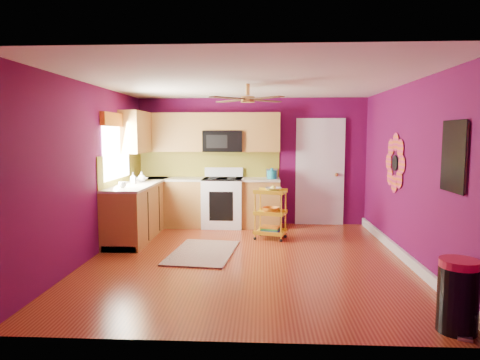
{
  "coord_description": "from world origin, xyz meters",
  "views": [
    {
      "loc": [
        0.21,
        -6.0,
        1.77
      ],
      "look_at": [
        -0.12,
        0.4,
        1.1
      ],
      "focal_mm": 32.0,
      "sensor_mm": 36.0,
      "label": 1
    }
  ],
  "objects": [
    {
      "name": "ground",
      "position": [
        0.0,
        0.0,
        0.0
      ],
      "size": [
        5.0,
        5.0,
        0.0
      ],
      "primitive_type": "plane",
      "color": "maroon",
      "rests_on": "ground"
    },
    {
      "name": "room_envelope",
      "position": [
        0.03,
        0.0,
        1.63
      ],
      "size": [
        4.54,
        5.04,
        2.52
      ],
      "color": "#5C0A42",
      "rests_on": "ground"
    },
    {
      "name": "lower_cabinets",
      "position": [
        -1.35,
        1.82,
        0.43
      ],
      "size": [
        2.81,
        2.31,
        0.94
      ],
      "color": "olive",
      "rests_on": "ground"
    },
    {
      "name": "electric_range",
      "position": [
        -0.55,
        2.17,
        0.48
      ],
      "size": [
        0.76,
        0.66,
        1.13
      ],
      "color": "white",
      "rests_on": "ground"
    },
    {
      "name": "upper_cabinetry",
      "position": [
        -1.24,
        2.17,
        1.8
      ],
      "size": [
        2.8,
        2.3,
        1.26
      ],
      "color": "olive",
      "rests_on": "ground"
    },
    {
      "name": "left_window",
      "position": [
        -2.22,
        1.05,
        1.74
      ],
      "size": [
        0.08,
        1.35,
        1.08
      ],
      "color": "white",
      "rests_on": "ground"
    },
    {
      "name": "panel_door",
      "position": [
        1.35,
        2.47,
        1.02
      ],
      "size": [
        0.95,
        0.11,
        2.15
      ],
      "color": "white",
      "rests_on": "ground"
    },
    {
      "name": "right_wall_art",
      "position": [
        2.23,
        -0.34,
        1.44
      ],
      "size": [
        0.04,
        2.74,
        1.04
      ],
      "color": "black",
      "rests_on": "ground"
    },
    {
      "name": "ceiling_fan",
      "position": [
        0.0,
        0.2,
        2.29
      ],
      "size": [
        1.01,
        1.01,
        0.26
      ],
      "color": "#BF8C3F",
      "rests_on": "ground"
    },
    {
      "name": "shag_rug",
      "position": [
        -0.68,
        0.25,
        0.01
      ],
      "size": [
        1.04,
        1.54,
        0.02
      ],
      "primitive_type": "cube",
      "rotation": [
        0.0,
        0.0,
        -0.1
      ],
      "color": "black",
      "rests_on": "ground"
    },
    {
      "name": "rolling_cart",
      "position": [
        0.36,
        1.19,
        0.47
      ],
      "size": [
        0.59,
        0.5,
        0.92
      ],
      "color": "yellow",
      "rests_on": "ground"
    },
    {
      "name": "trash_can",
      "position": [
        1.98,
        -2.19,
        0.33
      ],
      "size": [
        0.45,
        0.45,
        0.67
      ],
      "color": "black",
      "rests_on": "ground"
    },
    {
      "name": "teal_kettle",
      "position": [
        0.4,
        2.15,
        1.02
      ],
      "size": [
        0.18,
        0.18,
        0.21
      ],
      "color": "teal",
      "rests_on": "lower_cabinets"
    },
    {
      "name": "toaster",
      "position": [
        0.4,
        2.33,
        1.03
      ],
      "size": [
        0.22,
        0.15,
        0.18
      ],
      "primitive_type": "cube",
      "color": "beige",
      "rests_on": "lower_cabinets"
    },
    {
      "name": "soap_bottle_a",
      "position": [
        -2.02,
        1.25,
        1.03
      ],
      "size": [
        0.08,
        0.09,
        0.19
      ],
      "primitive_type": "imported",
      "color": "#EA3F72",
      "rests_on": "lower_cabinets"
    },
    {
      "name": "soap_bottle_b",
      "position": [
        -1.93,
        1.45,
        1.03
      ],
      "size": [
        0.14,
        0.14,
        0.18
      ],
      "primitive_type": "imported",
      "color": "white",
      "rests_on": "lower_cabinets"
    },
    {
      "name": "counter_dish",
      "position": [
        -1.99,
        1.65,
        0.97
      ],
      "size": [
        0.23,
        0.23,
        0.06
      ],
      "primitive_type": "imported",
      "color": "white",
      "rests_on": "lower_cabinets"
    },
    {
      "name": "counter_cup",
      "position": [
        -2.0,
        0.63,
        0.99
      ],
      "size": [
        0.12,
        0.12,
        0.1
      ],
      "primitive_type": "imported",
      "color": "white",
      "rests_on": "lower_cabinets"
    }
  ]
}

